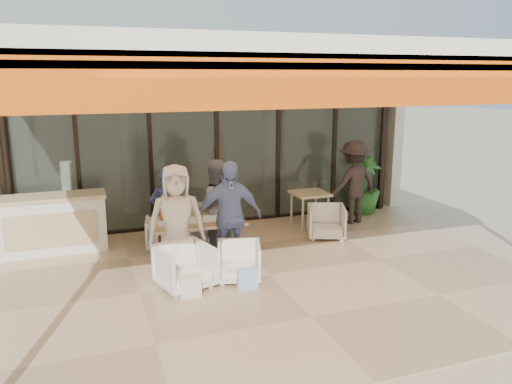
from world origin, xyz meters
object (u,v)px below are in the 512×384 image
chair_near_left (184,264)px  side_chair (326,220)px  dining_table (197,223)px  chair_near_right (239,260)px  diner_grey (214,206)px  chair_far_right (208,226)px  diner_cream (177,221)px  host_counter (52,224)px  standing_woman (354,183)px  diner_periwinkle (229,216)px  chair_far_left (163,231)px  potted_palm (363,184)px  side_table (310,197)px  diner_navy (167,213)px

chair_near_left → side_chair: 3.36m
dining_table → chair_near_left: dining_table is taller
chair_near_right → diner_grey: 1.49m
chair_far_right → diner_cream: (-0.84, -1.40, 0.56)m
host_counter → standing_woman: size_ratio=1.05×
dining_table → diner_grey: size_ratio=0.90×
diner_periwinkle → standing_woman: diner_periwinkle is taller
host_counter → standing_woman: 5.92m
diner_periwinkle → chair_far_right: bearing=95.5°
chair_far_left → side_chair: 3.09m
chair_near_left → diner_periwinkle: 1.11m
host_counter → diner_grey: (2.71, -0.89, 0.30)m
chair_near_left → diner_grey: 1.70m
chair_far_left → chair_near_left: chair_near_left is taller
diner_grey → potted_palm: size_ratio=1.21×
chair_near_right → diner_periwinkle: 0.75m
host_counter → chair_near_left: (1.87, -2.29, -0.16)m
chair_near_left → side_table: bearing=19.6°
diner_navy → diner_cream: (0.00, -0.90, 0.11)m
chair_far_right → standing_woman: (3.20, 0.20, 0.56)m
side_table → side_chair: side_table is taller
side_table → potted_palm: 1.67m
dining_table → chair_far_left: bearing=113.7°
diner_periwinkle → potted_palm: size_ratio=1.30×
diner_navy → diner_grey: (0.84, 0.00, 0.05)m
chair_near_left → chair_far_left: bearing=74.5°
diner_periwinkle → diner_navy: bearing=138.6°
side_chair → host_counter: bearing=-168.5°
host_counter → diner_cream: (1.87, -1.79, 0.36)m
chair_far_right → dining_table: bearing=85.9°
diner_navy → side_table: size_ratio=2.09×
diner_navy → diner_periwinkle: (0.84, -0.90, 0.11)m
diner_periwinkle → side_table: size_ratio=2.39×
diner_navy → chair_far_left: bearing=-93.2°
chair_far_right → side_table: side_table is taller
chair_far_right → diner_navy: (-0.84, -0.50, 0.46)m
host_counter → diner_navy: 2.09m
diner_navy → diner_periwinkle: 1.24m
chair_near_left → diner_cream: size_ratio=0.42×
side_chair → side_table: bearing=111.8°
chair_far_left → diner_grey: size_ratio=0.38×
chair_near_left → standing_woman: bearing=12.0°
diner_navy → diner_grey: 0.84m
side_table → side_chair: 0.80m
dining_table → diner_cream: 0.65m
diner_navy → side_table: 3.15m
chair_near_left → diner_cream: diner_cream is taller
chair_near_left → chair_near_right: bearing=-15.5°
chair_near_right → diner_periwinkle: bearing=107.2°
diner_navy → diner_grey: bearing=176.8°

